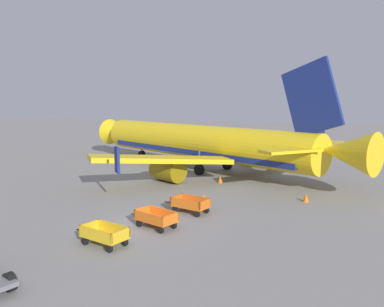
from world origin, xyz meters
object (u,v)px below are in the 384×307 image
(traffic_cone_mid_apron, at_px, (306,198))
(traffic_cone_by_carts, at_px, (204,198))
(airplane, at_px, (204,143))
(baggage_cart_nearest, at_px, (104,234))
(baggage_cart_third_in_row, at_px, (190,204))
(baggage_cart_second_in_row, at_px, (156,218))
(traffic_cone_near_plane, at_px, (220,179))

(traffic_cone_mid_apron, bearing_deg, traffic_cone_by_carts, -162.79)
(airplane, height_order, baggage_cart_nearest, airplane)
(baggage_cart_nearest, bearing_deg, airplane, 93.24)
(baggage_cart_third_in_row, bearing_deg, baggage_cart_second_in_row, -104.93)
(baggage_cart_nearest, xyz_separation_m, traffic_cone_by_carts, (2.46, 10.51, -0.31))
(baggage_cart_nearest, bearing_deg, baggage_cart_third_in_row, 71.31)
(baggage_cart_nearest, xyz_separation_m, traffic_cone_mid_apron, (9.97, 12.83, -0.29))
(baggage_cart_nearest, xyz_separation_m, baggage_cart_second_in_row, (1.47, 3.57, 0.00))
(traffic_cone_near_plane, xyz_separation_m, traffic_cone_mid_apron, (8.00, -4.69, 0.00))
(baggage_cart_nearest, bearing_deg, traffic_cone_by_carts, 76.81)
(baggage_cart_nearest, distance_m, baggage_cart_third_in_row, 7.66)
(baggage_cart_nearest, height_order, baggage_cart_third_in_row, same)
(traffic_cone_near_plane, bearing_deg, airplane, 120.19)
(baggage_cart_nearest, xyz_separation_m, baggage_cart_third_in_row, (2.45, 7.25, 0.00))
(baggage_cart_second_in_row, distance_m, baggage_cart_third_in_row, 3.81)
(baggage_cart_third_in_row, distance_m, traffic_cone_mid_apron, 9.37)
(baggage_cart_third_in_row, height_order, traffic_cone_near_plane, baggage_cart_third_in_row)
(traffic_cone_by_carts, bearing_deg, baggage_cart_third_in_row, -90.14)
(baggage_cart_third_in_row, relative_size, traffic_cone_near_plane, 5.78)
(airplane, xyz_separation_m, traffic_cone_mid_apron, (11.28, -10.33, -2.74))
(traffic_cone_mid_apron, relative_size, traffic_cone_by_carts, 1.06)
(baggage_cart_third_in_row, bearing_deg, traffic_cone_near_plane, 92.67)
(traffic_cone_mid_apron, height_order, traffic_cone_by_carts, traffic_cone_mid_apron)
(airplane, distance_m, baggage_cart_third_in_row, 16.53)
(traffic_cone_mid_apron, xyz_separation_m, traffic_cone_by_carts, (-7.51, -2.33, -0.02))
(traffic_cone_by_carts, bearing_deg, airplane, 106.59)
(baggage_cart_nearest, distance_m, traffic_cone_mid_apron, 16.25)
(airplane, height_order, baggage_cart_second_in_row, airplane)
(traffic_cone_mid_apron, bearing_deg, traffic_cone_near_plane, 149.63)
(traffic_cone_near_plane, height_order, traffic_cone_mid_apron, traffic_cone_mid_apron)
(airplane, bearing_deg, traffic_cone_near_plane, -59.81)
(airplane, xyz_separation_m, baggage_cart_third_in_row, (3.76, -15.91, -2.45))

